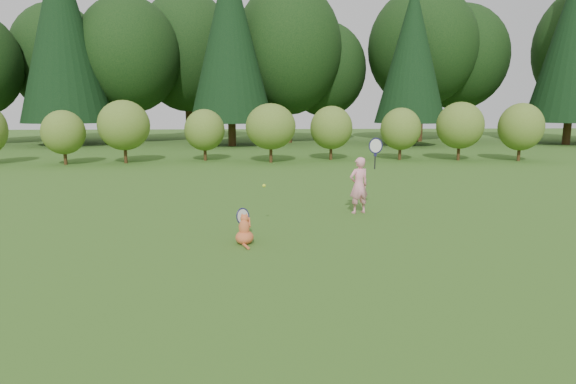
{
  "coord_description": "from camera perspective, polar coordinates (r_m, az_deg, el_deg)",
  "views": [
    {
      "loc": [
        -0.43,
        -8.82,
        2.36
      ],
      "look_at": [
        0.2,
        0.8,
        0.7
      ],
      "focal_mm": 30.0,
      "sensor_mm": 36.0,
      "label": 1
    }
  ],
  "objects": [
    {
      "name": "shrub_row",
      "position": [
        21.85,
        -2.63,
        7.24
      ],
      "size": [
        28.0,
        3.0,
        2.8
      ],
      "primitive_type": null,
      "color": "#526A21",
      "rests_on": "ground"
    },
    {
      "name": "cat",
      "position": [
        8.6,
        -5.2,
        -4.25
      ],
      "size": [
        0.43,
        0.76,
        0.75
      ],
      "rotation": [
        0.0,
        0.0,
        -0.13
      ],
      "color": "#D55829",
      "rests_on": "ground"
    },
    {
      "name": "woodland_backdrop",
      "position": [
        32.24,
        -3.09,
        18.93
      ],
      "size": [
        48.0,
        10.0,
        15.0
      ],
      "primitive_type": null,
      "color": "black",
      "rests_on": "ground"
    },
    {
      "name": "child",
      "position": [
        11.09,
        8.46,
        0.94
      ],
      "size": [
        0.77,
        0.51,
        1.94
      ],
      "rotation": [
        0.0,
        0.0,
        3.46
      ],
      "color": "pink",
      "rests_on": "ground"
    },
    {
      "name": "tennis_ball",
      "position": [
        9.65,
        -2.86,
        0.76
      ],
      "size": [
        0.07,
        0.07,
        0.07
      ],
      "color": "#D7EE1C",
      "rests_on": "ground"
    },
    {
      "name": "ground",
      "position": [
        9.14,
        -0.93,
        -5.19
      ],
      "size": [
        100.0,
        100.0,
        0.0
      ],
      "primitive_type": "plane",
      "color": "#305718",
      "rests_on": "ground"
    }
  ]
}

